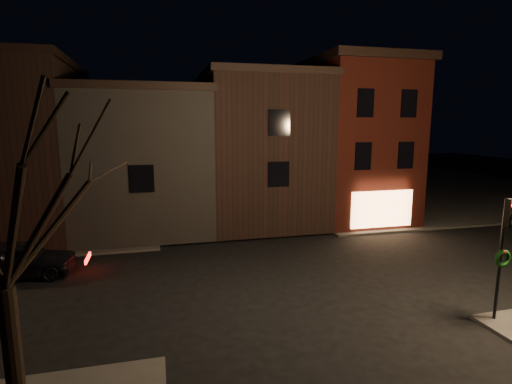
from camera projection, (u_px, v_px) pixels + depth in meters
ground at (282, 277)px, 17.01m from camera, size 120.00×120.00×0.00m
sidewalk_far_right at (408, 187)px, 40.92m from camera, size 30.00×30.00×0.12m
corner_building at (353, 140)px, 27.07m from camera, size 6.50×8.50×10.50m
row_building_a at (256, 148)px, 26.59m from camera, size 7.30×10.30×9.40m
row_building_b at (144, 158)px, 24.93m from camera, size 7.80×10.30×8.40m
row_building_c at (13, 148)px, 23.07m from camera, size 7.30×10.30×9.90m
traffic_signal at (505, 241)px, 12.61m from camera, size 0.58×0.38×4.05m
parked_car_a at (18, 259)px, 16.93m from camera, size 4.73×2.16×1.57m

